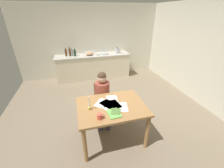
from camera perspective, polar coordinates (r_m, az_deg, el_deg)
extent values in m
cube|color=#7A6B56|center=(3.82, -1.68, -10.82)|extent=(5.20, 5.20, 0.04)
cube|color=beige|center=(5.69, -8.35, 16.21)|extent=(5.20, 0.12, 2.60)
cube|color=beige|center=(4.53, 32.48, 9.77)|extent=(0.12, 5.20, 2.60)
cube|color=beige|center=(5.56, -7.26, 6.75)|extent=(2.67, 0.60, 0.86)
cube|color=#B7B2A8|center=(5.43, -7.53, 11.22)|extent=(2.71, 0.64, 0.04)
cube|color=#9E7042|center=(2.66, -0.20, -8.86)|extent=(1.23, 0.92, 0.04)
cylinder|color=#9E7042|center=(2.57, -10.68, -22.81)|extent=(0.07, 0.07, 0.74)
cylinder|color=#9E7042|center=(2.80, 13.71, -18.01)|extent=(0.07, 0.07, 0.74)
cylinder|color=#9E7042|center=(3.16, -12.14, -11.85)|extent=(0.07, 0.07, 0.74)
cylinder|color=#9E7042|center=(3.35, 7.30, -8.90)|extent=(0.07, 0.07, 0.74)
cube|color=#9E7042|center=(3.35, -3.78, -7.15)|extent=(0.45, 0.45, 0.04)
cube|color=#9E7042|center=(3.40, -4.11, -2.47)|extent=(0.36, 0.08, 0.40)
cylinder|color=#9E7042|center=(3.34, -6.43, -12.18)|extent=(0.04, 0.04, 0.43)
cylinder|color=#9E7042|center=(3.35, -0.50, -11.78)|extent=(0.04, 0.04, 0.43)
cylinder|color=#9E7042|center=(3.61, -6.59, -8.82)|extent=(0.04, 0.04, 0.43)
cylinder|color=#9E7042|center=(3.63, -1.16, -8.47)|extent=(0.04, 0.04, 0.43)
cylinder|color=brown|center=(3.19, -3.84, -3.52)|extent=(0.36, 0.36, 0.50)
sphere|color=#D8AD8C|center=(3.03, -4.05, 2.37)|extent=(0.20, 0.20, 0.20)
sphere|color=#473323|center=(3.01, -4.07, 3.07)|extent=(0.19, 0.19, 0.19)
cylinder|color=#383847|center=(3.17, -4.93, -9.24)|extent=(0.18, 0.39, 0.13)
cylinder|color=#383847|center=(3.16, -4.58, -14.56)|extent=(0.10, 0.10, 0.45)
cylinder|color=#383847|center=(3.18, -2.01, -9.05)|extent=(0.18, 0.39, 0.13)
cylinder|color=#383847|center=(3.17, -1.59, -14.36)|extent=(0.10, 0.10, 0.45)
cylinder|color=#D84C3F|center=(2.34, -4.93, -12.65)|extent=(0.09, 0.09, 0.09)
torus|color=#D84C3F|center=(2.34, -3.77, -12.38)|extent=(0.06, 0.01, 0.06)
cylinder|color=gold|center=(2.57, -8.89, -9.40)|extent=(0.06, 0.06, 0.05)
cylinder|color=white|center=(2.50, -9.10, -7.01)|extent=(0.02, 0.02, 0.21)
cube|color=#6FBC55|center=(2.45, 0.80, -11.56)|extent=(0.22, 0.27, 0.02)
cube|color=#4F7635|center=(2.48, 1.46, -10.97)|extent=(0.21, 0.22, 0.03)
cube|color=white|center=(2.67, -1.10, -8.25)|extent=(0.22, 0.30, 0.00)
cube|color=white|center=(2.82, 0.04, -6.09)|extent=(0.24, 0.32, 0.00)
cube|color=white|center=(2.72, -3.91, -7.49)|extent=(0.35, 0.36, 0.00)
cube|color=white|center=(2.62, 3.79, -9.02)|extent=(0.27, 0.33, 0.00)
cube|color=white|center=(2.69, -1.60, -7.86)|extent=(0.33, 0.36, 0.00)
cube|color=white|center=(2.68, 0.69, -8.07)|extent=(0.27, 0.33, 0.00)
cylinder|color=#B2B7BC|center=(5.48, -3.33, 11.99)|extent=(0.36, 0.36, 0.04)
cylinder|color=silver|center=(5.61, -3.71, 13.37)|extent=(0.02, 0.02, 0.24)
cylinder|color=#593319|center=(5.42, -17.74, 11.69)|extent=(0.07, 0.07, 0.24)
cylinder|color=#593319|center=(5.39, -17.96, 13.21)|extent=(0.03, 0.03, 0.06)
cylinder|color=#593319|center=(5.38, -16.36, 11.88)|extent=(0.07, 0.07, 0.25)
cylinder|color=#593319|center=(5.35, -16.58, 13.52)|extent=(0.03, 0.03, 0.06)
cylinder|color=#8C999E|center=(5.39, -15.59, 11.86)|extent=(0.07, 0.07, 0.23)
cylinder|color=#8C999E|center=(5.36, -15.78, 13.35)|extent=(0.03, 0.03, 0.06)
cylinder|color=black|center=(5.34, -14.48, 11.77)|extent=(0.08, 0.08, 0.21)
cylinder|color=black|center=(5.31, -14.64, 13.15)|extent=(0.03, 0.03, 0.05)
ellipsoid|color=tan|center=(5.37, -8.99, 11.87)|extent=(0.27, 0.27, 0.12)
cylinder|color=#B7BABF|center=(5.60, 2.14, 13.05)|extent=(0.18, 0.18, 0.18)
cone|color=#262628|center=(5.57, 2.16, 14.15)|extent=(0.11, 0.11, 0.04)
cylinder|color=silver|center=(5.57, -7.22, 11.88)|extent=(0.06, 0.06, 0.00)
cylinder|color=silver|center=(5.56, -7.25, 12.24)|extent=(0.01, 0.01, 0.07)
cone|color=silver|center=(5.55, -7.29, 12.99)|extent=(0.07, 0.07, 0.08)
cylinder|color=silver|center=(5.56, -8.36, 11.77)|extent=(0.06, 0.06, 0.00)
cylinder|color=silver|center=(5.55, -8.39, 12.14)|extent=(0.01, 0.01, 0.07)
cone|color=silver|center=(5.53, -8.44, 12.89)|extent=(0.07, 0.07, 0.08)
cylinder|color=silver|center=(5.55, -9.37, 11.67)|extent=(0.06, 0.06, 0.00)
cylinder|color=silver|center=(5.54, -9.39, 12.04)|extent=(0.01, 0.01, 0.07)
cone|color=silver|center=(5.52, -9.45, 12.79)|extent=(0.07, 0.07, 0.08)
cylinder|color=silver|center=(5.54, -10.27, 11.58)|extent=(0.06, 0.06, 0.00)
cylinder|color=silver|center=(5.53, -10.30, 11.95)|extent=(0.01, 0.01, 0.07)
cone|color=silver|center=(5.52, -10.36, 12.70)|extent=(0.07, 0.07, 0.08)
cylinder|color=white|center=(5.29, -5.93, 11.65)|extent=(0.08, 0.08, 0.10)
torus|color=white|center=(5.29, -5.43, 11.75)|extent=(0.07, 0.01, 0.07)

